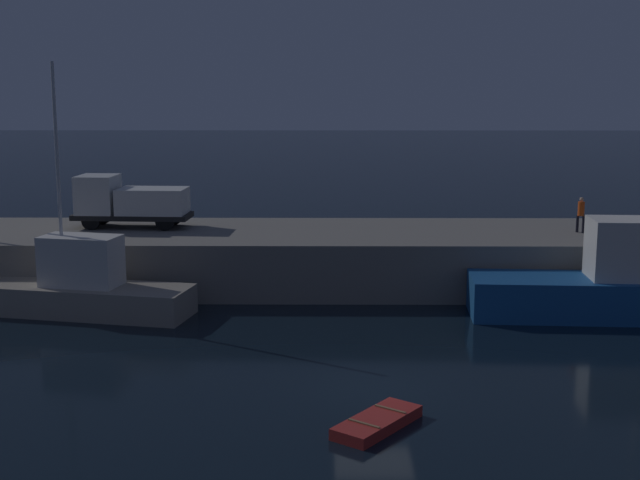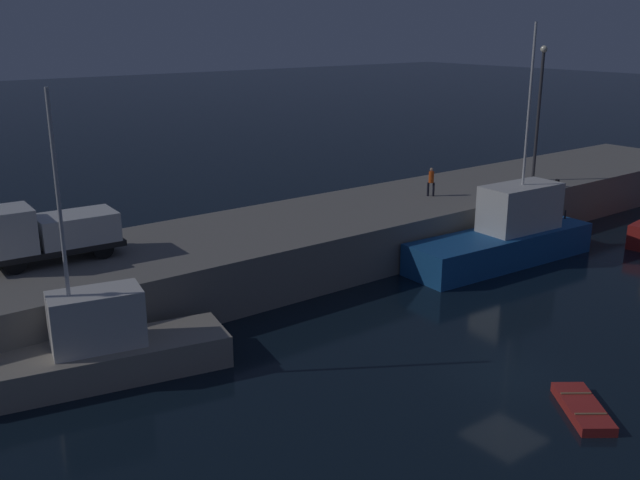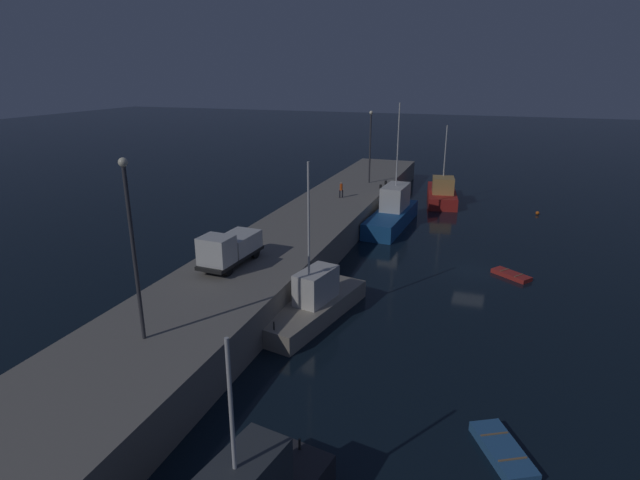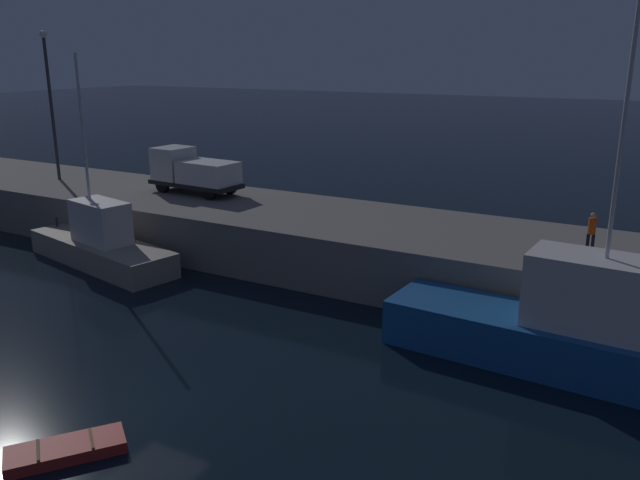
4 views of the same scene
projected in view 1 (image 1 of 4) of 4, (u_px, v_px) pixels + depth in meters
ground_plane at (374, 390)px, 27.40m from camera, size 320.00×320.00×0.00m
pier_quay at (358, 257)px, 41.75m from camera, size 73.14×8.11×2.64m
fishing_trawler_red at (620, 283)px, 35.68m from camera, size 11.70×3.72×12.58m
fishing_boat_blue at (79, 289)px, 36.36m from camera, size 10.08×4.64×10.55m
dinghy_orange_near at (377, 422)px, 24.31m from camera, size 2.76×3.15×0.37m
utility_truck at (129, 202)px, 42.31m from camera, size 5.82×2.41×2.58m
dockworker at (581, 212)px, 40.84m from camera, size 0.44×0.44×1.70m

